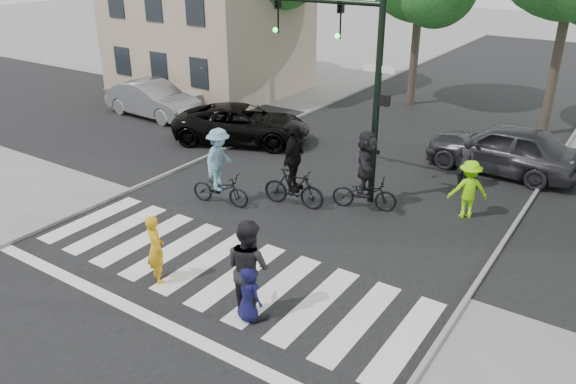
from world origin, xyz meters
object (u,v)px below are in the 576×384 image
Objects in this scene: car_grey at (503,148)px; car_silver at (153,99)px; cyclist_mid at (294,174)px; pedestrian_adult at (248,268)px; cyclist_right at (366,175)px; car_suv at (242,124)px; pedestrian_child at (248,293)px; cyclist_left at (220,172)px; traffic_signal at (350,61)px; pedestrian_woman at (156,249)px.

car_silver is at bearing -80.24° from car_grey.
pedestrian_adult is at bearing -66.77° from cyclist_mid.
cyclist_right reaches higher than car_suv.
car_suv reaches higher than pedestrian_child.
traffic_signal is at bearing 44.14° from cyclist_left.
car_silver is at bearing 61.78° from car_suv.
pedestrian_woman is 13.04m from car_silver.
cyclist_left is at bearing -135.86° from traffic_signal.
traffic_signal is at bearing 60.89° from cyclist_mid.
car_silver is at bearing 157.31° from cyclist_mid.
car_grey is (2.42, 4.92, -0.20)m from cyclist_right.
pedestrian_woman is at bearing -69.56° from cyclist_left.
cyclist_left is 0.45× the size of car_suv.
car_suv is at bearing -40.43° from pedestrian_adult.
car_grey is at bearing 54.70° from cyclist_mid.
pedestrian_woman is 0.33× the size of car_grey.
car_grey is at bearing -90.92° from pedestrian_adult.
pedestrian_adult reaches higher than car_silver.
traffic_signal is 7.26m from pedestrian_child.
car_silver is (-8.05, 5.16, -0.22)m from cyclist_left.
traffic_signal reaches higher than cyclist_mid.
pedestrian_child is at bearing -85.92° from cyclist_right.
car_silver is (-11.97, 8.96, 0.15)m from pedestrian_child.
car_grey is at bearing -88.39° from pedestrian_woman.
cyclist_mid is at bearing -150.15° from car_suv.
traffic_signal reaches higher than cyclist_left.
car_silver is at bearing -26.70° from pedestrian_child.
pedestrian_adult is at bearing -8.97° from car_grey.
cyclist_mid reaches higher than car_grey.
cyclist_left is at bearing -120.23° from car_silver.
cyclist_right reaches higher than pedestrian_child.
cyclist_mid is (0.36, 4.85, 0.18)m from pedestrian_woman.
traffic_signal is 3.38m from cyclist_mid.
traffic_signal reaches higher than car_grey.
pedestrian_woman is at bearing -131.00° from car_silver.
cyclist_right reaches higher than cyclist_left.
cyclist_mid reaches higher than pedestrian_adult.
cyclist_mid is at bearing -119.11° from traffic_signal.
cyclist_mid is 0.50× the size of car_grey.
cyclist_mid reaches higher than pedestrian_woman.
cyclist_right is 5.48m from car_grey.
cyclist_left is 9.57m from car_silver.
car_silver is (-11.82, 8.75, -0.27)m from pedestrian_adult.
cyclist_left is 2.07m from cyclist_mid.
car_suv is 5.22m from car_silver.
cyclist_right reaches higher than pedestrian_adult.
traffic_signal is at bearing -76.14° from pedestrian_woman.
car_grey is at bearing -80.46° from car_silver.
car_suv is (-2.86, 4.63, -0.28)m from cyclist_left.
car_grey is (2.00, 10.71, 0.21)m from pedestrian_child.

